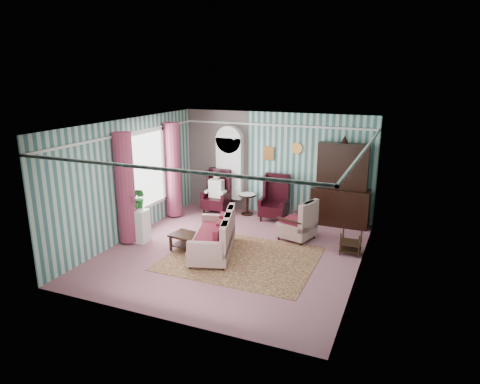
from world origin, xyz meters
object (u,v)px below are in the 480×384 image
at_px(round_side_table, 247,204).
at_px(coffee_table, 189,243).
at_px(floral_armchair, 297,218).
at_px(wingback_right, 274,198).
at_px(nest_table, 351,242).
at_px(seated_woman, 217,193).
at_px(bookcase, 230,173).
at_px(wingback_left, 217,191).
at_px(plant_stand, 137,225).
at_px(dresser_hutch, 342,182).
at_px(sofa, 212,234).

distance_m(round_side_table, coffee_table, 2.96).
bearing_deg(coffee_table, floral_armchair, 38.27).
bearing_deg(wingback_right, round_side_table, 169.99).
distance_m(wingback_right, nest_table, 2.81).
xyz_separation_m(wingback_right, seated_woman, (-1.75, 0.00, -0.04)).
bearing_deg(floral_armchair, seated_woman, 83.74).
distance_m(bookcase, seated_woman, 0.70).
height_order(wingback_left, plant_stand, wingback_left).
bearing_deg(dresser_hutch, sofa, -127.51).
bearing_deg(plant_stand, floral_armchair, 24.41).
distance_m(dresser_hutch, floral_armchair, 1.75).
height_order(dresser_hutch, round_side_table, dresser_hutch).
xyz_separation_m(wingback_right, round_side_table, (-0.85, 0.15, -0.33)).
relative_size(bookcase, coffee_table, 2.65).
distance_m(wingback_right, plant_stand, 3.76).
relative_size(floral_armchair, coffee_table, 1.29).
bearing_deg(plant_stand, nest_table, 13.84).
bearing_deg(seated_woman, bookcase, 57.34).
distance_m(dresser_hutch, wingback_left, 3.55).
xyz_separation_m(bookcase, seated_woman, (-0.25, -0.39, -0.53)).
xyz_separation_m(seated_woman, sofa, (1.20, -2.73, -0.12)).
bearing_deg(sofa, bookcase, -0.33).
xyz_separation_m(wingback_left, nest_table, (4.07, -1.55, -0.35)).
bearing_deg(nest_table, wingback_right, 146.25).
xyz_separation_m(sofa, coffee_table, (-0.56, -0.07, -0.28)).
distance_m(bookcase, plant_stand, 3.39).
bearing_deg(dresser_hutch, wingback_right, -171.23).
relative_size(dresser_hutch, round_side_table, 3.93).
bearing_deg(sofa, wingback_right, -28.69).
xyz_separation_m(round_side_table, sofa, (0.30, -2.88, 0.17)).
xyz_separation_m(round_side_table, coffee_table, (-0.26, -2.94, -0.11)).
bearing_deg(plant_stand, wingback_left, 73.78).
relative_size(wingback_left, wingback_right, 1.00).
bearing_deg(seated_woman, wingback_right, 0.00).
relative_size(bookcase, plant_stand, 2.80).
height_order(wingback_right, coffee_table, wingback_right).
relative_size(wingback_left, nest_table, 2.31).
height_order(wingback_left, floral_armchair, wingback_left).
xyz_separation_m(dresser_hutch, nest_table, (0.57, -1.82, -0.91)).
height_order(nest_table, sofa, sofa).
bearing_deg(bookcase, round_side_table, -20.27).
distance_m(wingback_left, sofa, 2.98).
height_order(plant_stand, sofa, sofa).
distance_m(dresser_hutch, coffee_table, 4.31).
relative_size(wingback_left, plant_stand, 1.56).
bearing_deg(coffee_table, plant_stand, 178.24).
height_order(wingback_left, round_side_table, wingback_left).
relative_size(sofa, coffee_table, 2.23).
relative_size(wingback_right, nest_table, 2.31).
bearing_deg(seated_woman, round_side_table, 9.46).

